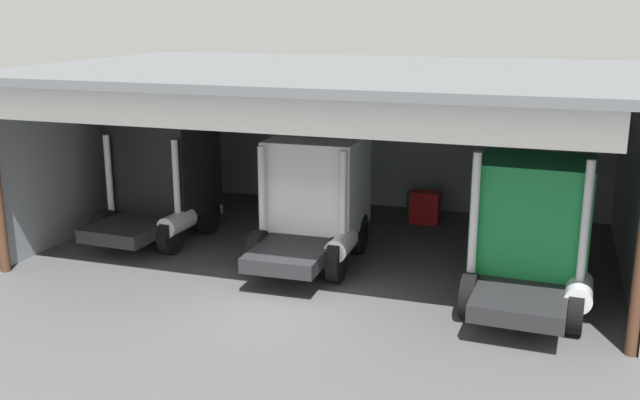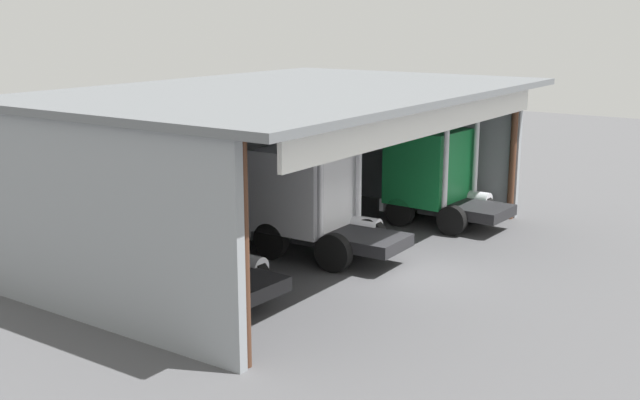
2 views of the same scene
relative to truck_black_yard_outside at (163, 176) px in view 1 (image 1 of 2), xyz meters
name	(u,v)px [view 1 (image 1 of 2)]	position (x,y,z in m)	size (l,w,h in m)	color
ground_plane	(273,310)	(5.05, -4.11, -1.81)	(80.00, 80.00, 0.00)	#4C4C4F
workshop_shed	(345,116)	(5.05, 1.48, 1.77)	(15.92, 10.73, 5.04)	gray
truck_black_yard_outside	(163,176)	(0.00, 0.00, 0.00)	(2.67, 4.35, 3.45)	black
truck_white_center_left_bay	(315,196)	(4.85, -0.55, -0.08)	(2.60, 4.69, 3.25)	white
truck_green_center_right_bay	(532,229)	(10.41, -1.90, -0.06)	(2.70, 4.31, 3.60)	#197F3D
oil_drum	(416,205)	(6.65, 4.21, -1.37)	(0.58, 0.58, 0.87)	#197233
tool_cart	(425,207)	(7.03, 3.79, -1.31)	(0.90, 0.60, 1.00)	red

